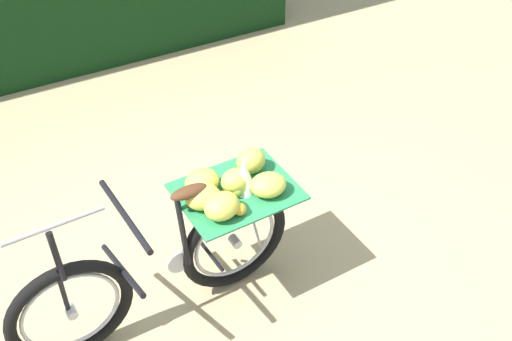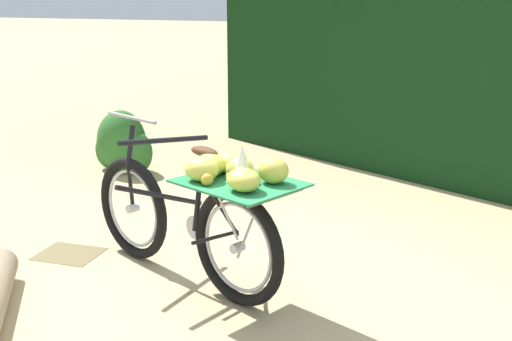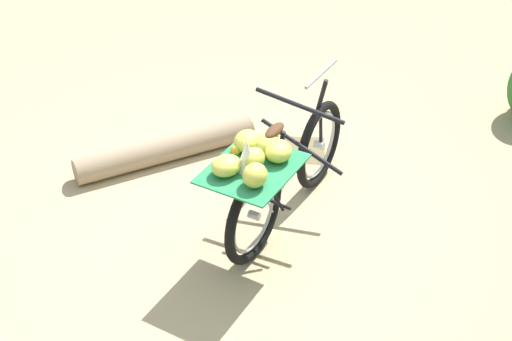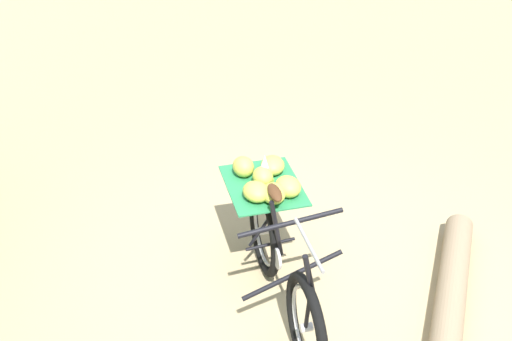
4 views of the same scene
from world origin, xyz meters
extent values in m
plane|color=tan|center=(0.00, 0.00, 0.00)|extent=(60.00, 60.00, 0.00)
torus|color=black|center=(0.77, -0.21, 0.36)|extent=(0.69, 0.38, 0.73)
torus|color=#B7B7BC|center=(0.77, -0.21, 0.36)|extent=(0.52, 0.27, 0.57)
cylinder|color=#B7B7BC|center=(0.77, -0.21, 0.36)|extent=(0.09, 0.10, 0.06)
torus|color=black|center=(-0.17, 0.26, 0.36)|extent=(0.69, 0.38, 0.73)
torus|color=#B7B7BC|center=(-0.17, 0.26, 0.36)|extent=(0.52, 0.27, 0.57)
cylinder|color=#B7B7BC|center=(-0.17, 0.26, 0.36)|extent=(0.09, 0.10, 0.06)
cylinder|color=black|center=(0.48, -0.06, 0.53)|extent=(0.34, 0.65, 0.30)
cylinder|color=black|center=(0.42, -0.03, 0.92)|extent=(0.34, 0.66, 0.11)
cylinder|color=black|center=(0.13, 0.11, 0.64)|extent=(0.08, 0.12, 0.49)
cylinder|color=black|center=(0.00, 0.17, 0.38)|extent=(0.19, 0.35, 0.05)
cylinder|color=black|center=(-0.04, 0.19, 0.59)|extent=(0.16, 0.30, 0.47)
cylinder|color=black|center=(0.78, -0.21, 0.52)|extent=(0.05, 0.06, 0.30)
cylinder|color=black|center=(0.76, -0.20, 0.81)|extent=(0.07, 0.10, 0.30)
cylinder|color=gray|center=(0.74, -0.19, 1.02)|extent=(0.48, 0.25, 0.02)
ellipsoid|color=#4C2D19|center=(0.08, 0.13, 0.91)|extent=(0.24, 0.18, 0.06)
cylinder|color=#B7B7BC|center=(0.17, 0.09, 0.40)|extent=(0.15, 0.09, 0.16)
cylinder|color=#B7B7BC|center=(-0.09, 0.21, 0.56)|extent=(0.10, 0.19, 0.39)
cylinder|color=#B7B7BC|center=(-0.27, 0.31, 0.56)|extent=(0.12, 0.23, 0.39)
cube|color=brown|center=(-0.19, 0.27, 0.76)|extent=(0.73, 0.66, 0.02)
cube|color=#287F4C|center=(-0.19, 0.27, 0.78)|extent=(0.85, 0.78, 0.01)
ellipsoid|color=#CCC64C|center=(-0.38, 0.24, 0.86)|extent=(0.22, 0.20, 0.15)
ellipsoid|color=#CCC64C|center=(0.02, 0.18, 0.85)|extent=(0.26, 0.26, 0.13)
ellipsoid|color=#CCC64C|center=(0.02, 0.31, 0.85)|extent=(0.24, 0.22, 0.14)
ellipsoid|color=#CCC64C|center=(-0.27, 0.43, 0.85)|extent=(0.28, 0.27, 0.13)
ellipsoid|color=#CCC64C|center=(-0.19, 0.26, 0.85)|extent=(0.22, 0.21, 0.15)
ellipsoid|color=#CCC64C|center=(-0.08, 0.10, 0.85)|extent=(0.23, 0.21, 0.13)
sphere|color=#8CAD38|center=(-0.15, 0.29, 0.82)|extent=(0.08, 0.08, 0.08)
sphere|color=gold|center=(-0.04, 0.39, 0.82)|extent=(0.07, 0.07, 0.07)
cone|color=white|center=(-0.22, 0.30, 0.90)|extent=(0.19, 0.19, 0.23)
cylinder|color=#9E8466|center=(1.02, 1.10, 0.11)|extent=(1.01, 1.49, 0.22)
camera|label=1|loc=(2.03, 1.85, 3.23)|focal=44.18mm
camera|label=2|loc=(-1.40, 3.77, 1.89)|focal=46.78mm
camera|label=3|loc=(-4.01, -0.01, 3.42)|focal=49.32mm
camera|label=4|loc=(2.85, -2.43, 3.50)|focal=46.11mm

